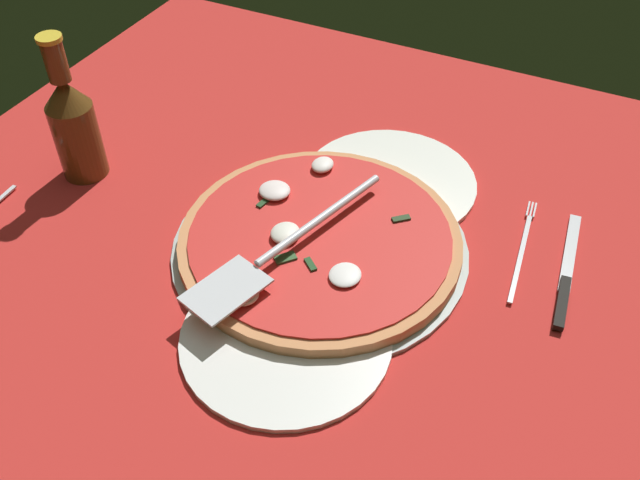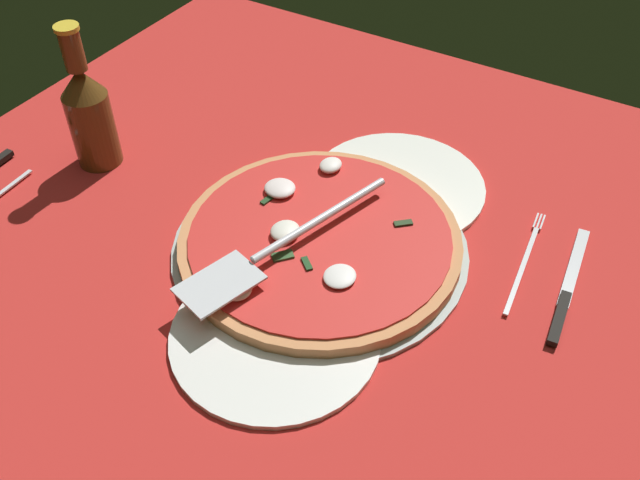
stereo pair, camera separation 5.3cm
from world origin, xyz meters
TOP-DOWN VIEW (x-y plane):
  - ground_plane at (0.00, 0.00)cm, footprint 105.25×105.25cm
  - checker_pattern at (0.00, 0.00)cm, footprint 105.25×105.25cm
  - pizza_pan at (0.92, 5.53)cm, footprint 37.09×37.09cm
  - dinner_plate_left at (-15.12, 8.44)cm, footprint 24.04×24.04cm
  - dinner_plate_right at (15.50, 8.49)cm, footprint 23.62×23.62cm
  - pizza at (0.94, 5.42)cm, footprint 35.23×35.23cm
  - pizza_server at (6.60, 3.26)cm, footprint 30.44×12.15cm
  - place_setting_far at (-8.47, 31.61)cm, footprint 20.91×14.45cm
  - beer_bottle at (1.35, -31.13)cm, footprint 6.22×6.22cm

SIDE VIEW (x-z plane):
  - ground_plane at x=0.00cm, z-range -0.80..0.00cm
  - checker_pattern at x=0.00cm, z-range 0.00..0.10cm
  - place_setting_far at x=-8.47cm, z-range -0.24..1.16cm
  - pizza_pan at x=0.92cm, z-range 0.10..0.99cm
  - dinner_plate_left at x=-15.12cm, z-range 0.10..1.10cm
  - dinner_plate_right at x=15.50cm, z-range 0.10..1.10cm
  - pizza at x=0.94cm, z-range 0.38..3.61cm
  - pizza_server at x=6.60cm, z-range 4.07..5.07cm
  - beer_bottle at x=1.35cm, z-range -2.13..19.08cm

